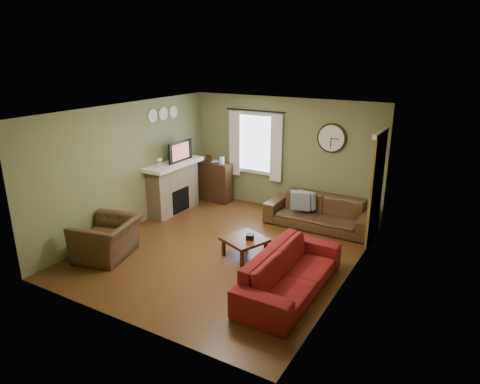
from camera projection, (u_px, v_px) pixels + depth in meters
The scene contains 31 objects.
floor at pixel (225, 250), 8.05m from camera, with size 4.60×5.20×0.00m, color #4F2E13.
ceiling at pixel (223, 111), 7.23m from camera, with size 4.60×5.20×0.00m, color white.
wall_left at pixel (129, 167), 8.73m from camera, with size 0.00×5.20×2.60m, color olive.
wall_right at pixel (351, 206), 6.55m from camera, with size 0.00×5.20×2.60m, color olive.
wall_back at pixel (284, 155), 9.78m from camera, with size 4.60×0.00×2.60m, color olive.
wall_front at pixel (117, 236), 5.50m from camera, with size 4.60×0.00×2.60m, color olive.
fireplace at pixel (173, 189), 9.82m from camera, with size 0.40×1.40×1.10m, color tan.
firebox at pixel (181, 200), 9.81m from camera, with size 0.04×0.60×0.55m, color black.
mantel at pixel (173, 164), 9.62m from camera, with size 0.58×1.60×0.08m, color white.
tv at pixel (178, 154), 9.66m from camera, with size 0.60×0.08×0.35m, color black.
tv_screen at pixel (180, 151), 9.61m from camera, with size 0.02×0.62×0.36m, color #994C3F.
medallion_left at pixel (153, 116), 9.08m from camera, with size 0.28×0.28×0.03m, color white.
medallion_mid at pixel (163, 114), 9.37m from camera, with size 0.28×0.28×0.03m, color white.
medallion_right at pixel (173, 112), 9.66m from camera, with size 0.28×0.28×0.03m, color white.
window_pane at pixel (257, 143), 10.03m from camera, with size 1.00×0.02×1.30m, color silver, non-canonical shape.
curtain_rod at pixel (255, 111), 9.71m from camera, with size 0.03×0.03×1.50m, color black.
curtain_left at pixel (235, 144), 10.23m from camera, with size 0.28×0.04×1.55m, color white.
curtain_right at pixel (276, 149), 9.70m from camera, with size 0.28×0.04×1.55m, color white.
wall_clock at pixel (331, 138), 9.06m from camera, with size 0.64×0.06×0.64m, color white, non-canonical shape.
door at pixel (376, 189), 8.16m from camera, with size 0.05×0.90×2.10m, color brown.
bookshelf at pixel (215, 182), 10.54m from camera, with size 0.82×0.35×0.98m, color #331F11, non-canonical shape.
book at pixel (212, 162), 10.50m from camera, with size 0.19×0.25×0.02m, color #452712.
sofa_brown at pixel (320, 212), 9.00m from camera, with size 2.26×0.89×0.66m, color #3F2A18.
pillow_left at pixel (306, 200), 9.07m from camera, with size 0.38×0.11×0.38m, color gray.
pillow_right at pixel (301, 201), 9.03m from camera, with size 0.41×0.12×0.41m, color gray.
sofa_red at pixel (291, 272), 6.56m from camera, with size 2.28×0.89×0.67m, color maroon.
armchair at pixel (107, 239), 7.68m from camera, with size 1.08×0.94×0.70m, color #3F2A18.
coffee_table at pixel (245, 247), 7.74m from camera, with size 0.68×0.68×0.36m, color #452712, non-canonical shape.
tissue_box at pixel (250, 238), 7.61m from camera, with size 0.13×0.13×0.10m, color black.
wine_glass_a at pixel (158, 163), 9.14m from camera, with size 0.07×0.07×0.19m, color white, non-canonical shape.
wine_glass_b at pixel (161, 163), 9.20m from camera, with size 0.07×0.07×0.19m, color white, non-canonical shape.
Camera 1 is at (3.89, -6.18, 3.57)m, focal length 32.00 mm.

